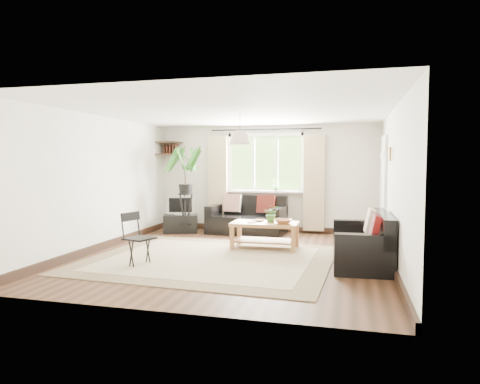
% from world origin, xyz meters
% --- Properties ---
extents(floor, '(5.50, 5.50, 0.00)m').
position_xyz_m(floor, '(0.00, 0.00, 0.00)').
color(floor, black).
rests_on(floor, ground).
extents(ceiling, '(5.50, 5.50, 0.00)m').
position_xyz_m(ceiling, '(0.00, 0.00, 2.40)').
color(ceiling, white).
rests_on(ceiling, floor).
extents(wall_back, '(5.00, 0.02, 2.40)m').
position_xyz_m(wall_back, '(0.00, 2.75, 1.20)').
color(wall_back, beige).
rests_on(wall_back, floor).
extents(wall_front, '(5.00, 0.02, 2.40)m').
position_xyz_m(wall_front, '(0.00, -2.75, 1.20)').
color(wall_front, beige).
rests_on(wall_front, floor).
extents(wall_left, '(0.02, 5.50, 2.40)m').
position_xyz_m(wall_left, '(-2.50, 0.00, 1.20)').
color(wall_left, beige).
rests_on(wall_left, floor).
extents(wall_right, '(0.02, 5.50, 2.40)m').
position_xyz_m(wall_right, '(2.50, 0.00, 1.20)').
color(wall_right, beige).
rests_on(wall_right, floor).
extents(rug, '(3.99, 3.47, 0.02)m').
position_xyz_m(rug, '(-0.32, -0.33, 0.01)').
color(rug, beige).
rests_on(rug, floor).
extents(window, '(2.50, 0.16, 2.16)m').
position_xyz_m(window, '(0.00, 2.71, 1.55)').
color(window, white).
rests_on(window, wall_back).
extents(door, '(0.06, 0.96, 2.06)m').
position_xyz_m(door, '(2.47, 1.70, 1.00)').
color(door, silver).
rests_on(door, wall_right).
extents(corner_shelf, '(0.50, 0.50, 0.34)m').
position_xyz_m(corner_shelf, '(-2.25, 2.50, 1.89)').
color(corner_shelf, black).
rests_on(corner_shelf, wall_back).
extents(pendant_lamp, '(0.36, 0.36, 0.54)m').
position_xyz_m(pendant_lamp, '(0.00, 0.40, 2.05)').
color(pendant_lamp, beige).
rests_on(pendant_lamp, ceiling).
extents(wall_sconce, '(0.12, 0.12, 0.28)m').
position_xyz_m(wall_sconce, '(2.43, 0.30, 1.74)').
color(wall_sconce, beige).
rests_on(wall_sconce, wall_right).
extents(sofa_back, '(1.73, 0.96, 0.79)m').
position_xyz_m(sofa_back, '(-0.33, 2.27, 0.39)').
color(sofa_back, black).
rests_on(sofa_back, floor).
extents(sofa_right, '(1.66, 0.88, 0.76)m').
position_xyz_m(sofa_right, '(2.03, -0.09, 0.38)').
color(sofa_right, black).
rests_on(sofa_right, floor).
extents(coffee_table, '(1.20, 0.66, 0.49)m').
position_xyz_m(coffee_table, '(0.38, 0.73, 0.24)').
color(coffee_table, brown).
rests_on(coffee_table, floor).
extents(table_plant, '(0.31, 0.28, 0.30)m').
position_xyz_m(table_plant, '(0.49, 0.79, 0.64)').
color(table_plant, '#3A6F2C').
rests_on(table_plant, coffee_table).
extents(bowl, '(0.37, 0.37, 0.08)m').
position_xyz_m(bowl, '(0.73, 0.63, 0.53)').
color(bowl, '#995B34').
rests_on(bowl, coffee_table).
extents(book_a, '(0.22, 0.26, 0.02)m').
position_xyz_m(book_a, '(0.08, 0.62, 0.50)').
color(book_a, white).
rests_on(book_a, coffee_table).
extents(book_b, '(0.20, 0.26, 0.02)m').
position_xyz_m(book_b, '(0.14, 0.86, 0.50)').
color(book_b, brown).
rests_on(book_b, coffee_table).
extents(tv_stand, '(0.83, 0.62, 0.40)m').
position_xyz_m(tv_stand, '(-1.79, 2.05, 0.20)').
color(tv_stand, black).
rests_on(tv_stand, floor).
extents(tv, '(0.60, 0.36, 0.43)m').
position_xyz_m(tv, '(-1.79, 2.05, 0.61)').
color(tv, '#A5A5AA').
rests_on(tv, tv_stand).
extents(palm_stand, '(0.87, 0.87, 1.92)m').
position_xyz_m(palm_stand, '(-1.64, 1.95, 0.96)').
color(palm_stand, black).
rests_on(palm_stand, floor).
extents(folding_chair, '(0.53, 0.53, 0.80)m').
position_xyz_m(folding_chair, '(-1.22, -0.97, 0.40)').
color(folding_chair, black).
rests_on(folding_chair, floor).
extents(sill_plant, '(0.14, 0.10, 0.27)m').
position_xyz_m(sill_plant, '(0.25, 2.63, 1.06)').
color(sill_plant, '#2D6023').
rests_on(sill_plant, window).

